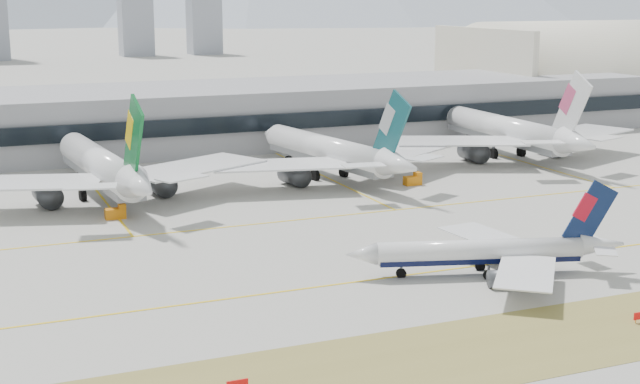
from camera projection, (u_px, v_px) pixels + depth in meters
name	position (u px, v px, depth m)	size (l,w,h in m)	color
ground	(332.00, 273.00, 125.18)	(3000.00, 3000.00, 0.00)	#98968E
taxiing_airliner	(489.00, 252.00, 123.78)	(38.96, 33.19, 13.37)	white
widebody_eva	(103.00, 168.00, 168.77)	(63.58, 62.42, 22.74)	white
widebody_cathay	(332.00, 153.00, 187.64)	(58.69, 58.09, 21.22)	white
widebody_china_air	(511.00, 133.00, 212.29)	(64.58, 62.99, 23.02)	white
terminal	(155.00, 118.00, 227.15)	(280.00, 43.10, 15.00)	gray
hangar	(591.00, 109.00, 304.66)	(91.00, 60.00, 60.00)	silver
gse_b	(116.00, 213.00, 155.41)	(3.55, 2.00, 2.60)	orange
gse_c	(413.00, 180.00, 182.97)	(3.55, 2.00, 2.60)	orange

